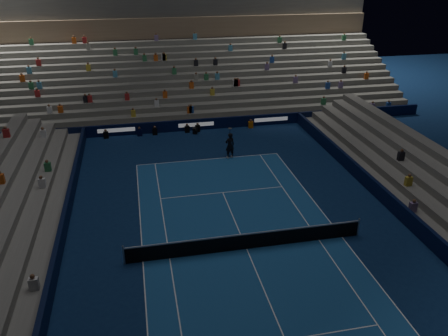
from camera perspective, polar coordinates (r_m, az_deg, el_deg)
ground at (r=24.14m, az=2.92°, el=-10.34°), size 90.00×90.00×0.00m
court_surface at (r=24.14m, az=2.92°, el=-10.33°), size 10.97×23.77×0.01m
sponsor_barrier_far at (r=40.13m, az=-3.62°, el=5.60°), size 44.00×0.25×1.00m
sponsor_barrier_east at (r=27.61m, az=22.97°, el=-6.32°), size 0.25×37.00×1.00m
sponsor_barrier_west at (r=23.74m, az=-20.88°, el=-11.48°), size 0.25×37.00×1.00m
grandstand_main at (r=48.29m, az=-5.38°, el=12.53°), size 44.00×15.20×11.20m
tennis_net at (r=23.85m, az=2.95°, el=-9.36°), size 12.90×0.10×1.10m
tennis_player at (r=34.14m, az=0.76°, el=2.92°), size 0.82×0.62×2.03m
broadcast_camera at (r=39.32m, az=-3.72°, el=4.82°), size 0.52×0.89×0.52m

